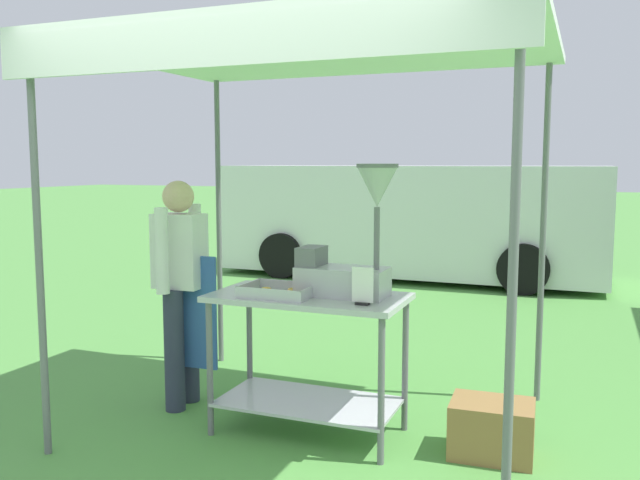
{
  "coord_description": "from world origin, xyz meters",
  "views": [
    {
      "loc": [
        1.7,
        -2.91,
        1.73
      ],
      "look_at": [
        0.08,
        1.13,
        1.23
      ],
      "focal_mm": 37.63,
      "sensor_mm": 36.0,
      "label": 1
    }
  ],
  "objects_px": {
    "supply_crate": "(492,429)",
    "van_white": "(412,219)",
    "vendor": "(181,281)",
    "donut_cart": "(308,335)",
    "menu_sign": "(363,289)",
    "stall_canopy": "(314,59)",
    "donut_fryer": "(351,249)",
    "donut_tray": "(279,293)"
  },
  "relations": [
    {
      "from": "supply_crate",
      "to": "van_white",
      "type": "height_order",
      "value": "van_white"
    },
    {
      "from": "van_white",
      "to": "vendor",
      "type": "bearing_deg",
      "value": -91.3
    },
    {
      "from": "donut_cart",
      "to": "menu_sign",
      "type": "distance_m",
      "value": 0.57
    },
    {
      "from": "vendor",
      "to": "van_white",
      "type": "height_order",
      "value": "van_white"
    },
    {
      "from": "stall_canopy",
      "to": "donut_fryer",
      "type": "bearing_deg",
      "value": -9.67
    },
    {
      "from": "stall_canopy",
      "to": "vendor",
      "type": "height_order",
      "value": "stall_canopy"
    },
    {
      "from": "stall_canopy",
      "to": "donut_cart",
      "type": "bearing_deg",
      "value": -90.0
    },
    {
      "from": "stall_canopy",
      "to": "supply_crate",
      "type": "bearing_deg",
      "value": -0.66
    },
    {
      "from": "menu_sign",
      "to": "vendor",
      "type": "bearing_deg",
      "value": 169.05
    },
    {
      "from": "stall_canopy",
      "to": "donut_fryer",
      "type": "relative_size",
      "value": 3.47
    },
    {
      "from": "menu_sign",
      "to": "stall_canopy",
      "type": "bearing_deg",
      "value": 147.75
    },
    {
      "from": "donut_tray",
      "to": "menu_sign",
      "type": "distance_m",
      "value": 0.57
    },
    {
      "from": "vendor",
      "to": "van_white",
      "type": "relative_size",
      "value": 0.28
    },
    {
      "from": "menu_sign",
      "to": "vendor",
      "type": "relative_size",
      "value": 0.14
    },
    {
      "from": "menu_sign",
      "to": "supply_crate",
      "type": "relative_size",
      "value": 0.45
    },
    {
      "from": "donut_fryer",
      "to": "menu_sign",
      "type": "distance_m",
      "value": 0.33
    },
    {
      "from": "donut_cart",
      "to": "vendor",
      "type": "xyz_separation_m",
      "value": [
        -1.02,
        0.12,
        0.26
      ]
    },
    {
      "from": "stall_canopy",
      "to": "donut_cart",
      "type": "height_order",
      "value": "stall_canopy"
    },
    {
      "from": "donut_fryer",
      "to": "vendor",
      "type": "bearing_deg",
      "value": 177.24
    },
    {
      "from": "stall_canopy",
      "to": "van_white",
      "type": "height_order",
      "value": "stall_canopy"
    },
    {
      "from": "vendor",
      "to": "supply_crate",
      "type": "distance_m",
      "value": 2.29
    },
    {
      "from": "donut_fryer",
      "to": "van_white",
      "type": "relative_size",
      "value": 0.14
    },
    {
      "from": "menu_sign",
      "to": "supply_crate",
      "type": "height_order",
      "value": "menu_sign"
    },
    {
      "from": "menu_sign",
      "to": "supply_crate",
      "type": "xyz_separation_m",
      "value": [
        0.73,
        0.25,
        -0.83
      ]
    },
    {
      "from": "donut_tray",
      "to": "vendor",
      "type": "height_order",
      "value": "vendor"
    },
    {
      "from": "donut_cart",
      "to": "donut_tray",
      "type": "bearing_deg",
      "value": -144.7
    },
    {
      "from": "vendor",
      "to": "donut_fryer",
      "type": "bearing_deg",
      "value": -2.76
    },
    {
      "from": "vendor",
      "to": "supply_crate",
      "type": "bearing_deg",
      "value": -0.79
    },
    {
      "from": "donut_tray",
      "to": "van_white",
      "type": "xyz_separation_m",
      "value": [
        -0.73,
        6.33,
        -0.05
      ]
    },
    {
      "from": "stall_canopy",
      "to": "donut_tray",
      "type": "xyz_separation_m",
      "value": [
        -0.15,
        -0.21,
        -1.45
      ]
    },
    {
      "from": "menu_sign",
      "to": "van_white",
      "type": "height_order",
      "value": "van_white"
    },
    {
      "from": "donut_cart",
      "to": "supply_crate",
      "type": "bearing_deg",
      "value": 4.27
    },
    {
      "from": "van_white",
      "to": "stall_canopy",
      "type": "bearing_deg",
      "value": -81.81
    },
    {
      "from": "stall_canopy",
      "to": "van_white",
      "type": "distance_m",
      "value": 6.37
    },
    {
      "from": "menu_sign",
      "to": "donut_cart",
      "type": "bearing_deg",
      "value": 158.56
    },
    {
      "from": "donut_cart",
      "to": "menu_sign",
      "type": "relative_size",
      "value": 5.54
    },
    {
      "from": "donut_cart",
      "to": "donut_tray",
      "type": "xyz_separation_m",
      "value": [
        -0.15,
        -0.11,
        0.28
      ]
    },
    {
      "from": "donut_fryer",
      "to": "menu_sign",
      "type": "height_order",
      "value": "donut_fryer"
    },
    {
      "from": "menu_sign",
      "to": "vendor",
      "type": "distance_m",
      "value": 1.46
    },
    {
      "from": "donut_fryer",
      "to": "supply_crate",
      "type": "xyz_separation_m",
      "value": [
        0.88,
        0.03,
        -1.04
      ]
    },
    {
      "from": "vendor",
      "to": "donut_cart",
      "type": "bearing_deg",
      "value": -6.43
    },
    {
      "from": "stall_canopy",
      "to": "supply_crate",
      "type": "relative_size",
      "value": 5.74
    }
  ]
}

